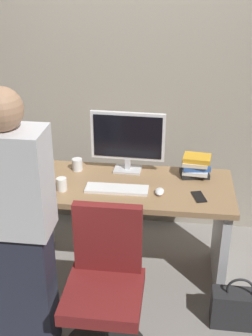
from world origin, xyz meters
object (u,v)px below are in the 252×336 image
(monitor, at_px, (128,139))
(cup_by_monitor, at_px, (77,165))
(office_chair, at_px, (105,293))
(keyboard, at_px, (117,189))
(person_at_desk, at_px, (17,231))
(cup_near_keyboard, at_px, (62,184))
(book_stack, at_px, (196,166))
(desk, at_px, (127,211))
(handbag, at_px, (238,308))
(cell_phone, at_px, (199,197))
(mouse, at_px, (160,191))

(monitor, height_order, cup_by_monitor, monitor)
(office_chair, bearing_deg, keyboard, 91.99)
(person_at_desk, bearing_deg, cup_near_keyboard, 83.34)
(keyboard, height_order, book_stack, book_stack)
(desk, height_order, office_chair, office_chair)
(person_at_desk, xyz_separation_m, handbag, (1.29, 0.31, -0.70))
(book_stack, relative_size, cell_phone, 1.57)
(desk, relative_size, mouse, 14.90)
(monitor, distance_m, cup_by_monitor, 0.43)
(mouse, xyz_separation_m, handbag, (0.55, -0.36, -0.62))
(person_at_desk, height_order, monitor, person_at_desk)
(desk, height_order, cell_phone, cell_phone)
(cup_by_monitor, xyz_separation_m, cell_phone, (0.89, -0.30, -0.04))
(mouse, relative_size, book_stack, 0.44)
(book_stack, bearing_deg, mouse, -129.70)
(book_stack, bearing_deg, cup_near_keyboard, -160.39)
(keyboard, relative_size, cell_phone, 2.99)
(person_at_desk, distance_m, book_stack, 1.38)
(office_chair, relative_size, keyboard, 2.19)
(monitor, xyz_separation_m, keyboard, (-0.04, -0.31, -0.25))
(handbag, bearing_deg, mouse, 146.31)
(person_at_desk, bearing_deg, book_stack, 44.57)
(person_at_desk, distance_m, cell_phone, 1.21)
(person_at_desk, relative_size, cup_near_keyboard, 18.27)
(office_chair, distance_m, cup_by_monitor, 1.07)
(office_chair, relative_size, handbag, 2.49)
(cup_near_keyboard, relative_size, cell_phone, 0.62)
(cup_near_keyboard, relative_size, cup_by_monitor, 1.00)
(keyboard, distance_m, book_stack, 0.61)
(desk, bearing_deg, mouse, -24.96)
(desk, distance_m, cup_by_monitor, 0.51)
(person_at_desk, height_order, mouse, person_at_desk)
(office_chair, xyz_separation_m, cell_phone, (0.53, 0.63, 0.32))
(cup_near_keyboard, xyz_separation_m, handbag, (1.21, -0.33, -0.65))
(monitor, xyz_separation_m, book_stack, (0.50, -0.03, -0.18))
(person_at_desk, relative_size, cup_by_monitor, 18.34)
(keyboard, bearing_deg, monitor, 82.84)
(person_at_desk, height_order, keyboard, person_at_desk)
(office_chair, bearing_deg, handbag, 19.19)
(desk, distance_m, person_at_desk, 0.99)
(cup_near_keyboard, xyz_separation_m, cup_by_monitor, (0.04, 0.32, -0.00))
(book_stack, bearing_deg, office_chair, -118.61)
(handbag, bearing_deg, cup_by_monitor, 151.01)
(office_chair, bearing_deg, book_stack, 61.39)
(book_stack, height_order, cell_phone, book_stack)
(mouse, relative_size, cell_phone, 0.69)
(keyboard, xyz_separation_m, cell_phone, (0.56, -0.03, -0.01))
(keyboard, relative_size, book_stack, 1.91)
(desk, distance_m, mouse, 0.36)
(office_chair, distance_m, cup_near_keyboard, 0.82)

